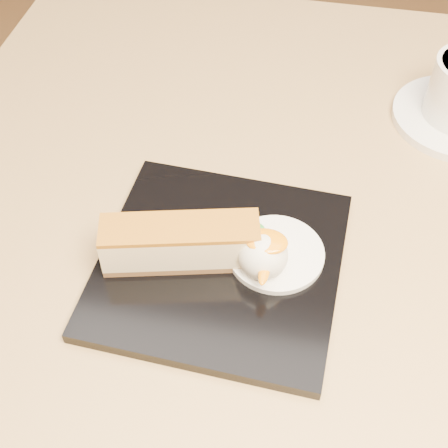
% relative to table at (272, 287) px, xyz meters
% --- Properties ---
extents(table, '(0.80, 0.80, 0.72)m').
position_rel_table_xyz_m(table, '(0.00, 0.00, 0.00)').
color(table, black).
rests_on(table, ground).
extents(dessert_plate, '(0.23, 0.23, 0.01)m').
position_rel_table_xyz_m(dessert_plate, '(-0.04, -0.10, 0.16)').
color(dessert_plate, black).
rests_on(dessert_plate, table).
extents(cheesecake, '(0.15, 0.07, 0.05)m').
position_rel_table_xyz_m(cheesecake, '(-0.08, -0.10, 0.19)').
color(cheesecake, brown).
rests_on(cheesecake, dessert_plate).
extents(cream_smear, '(0.09, 0.09, 0.01)m').
position_rel_table_xyz_m(cream_smear, '(0.01, -0.08, 0.17)').
color(cream_smear, white).
rests_on(cream_smear, dessert_plate).
extents(ice_cream_scoop, '(0.04, 0.04, 0.04)m').
position_rel_table_xyz_m(ice_cream_scoop, '(-0.00, -0.10, 0.19)').
color(ice_cream_scoop, white).
rests_on(ice_cream_scoop, cream_smear).
extents(mango_sauce, '(0.04, 0.03, 0.01)m').
position_rel_table_xyz_m(mango_sauce, '(-0.00, -0.10, 0.21)').
color(mango_sauce, orange).
rests_on(mango_sauce, ice_cream_scoop).
extents(mint_sprig, '(0.03, 0.02, 0.00)m').
position_rel_table_xyz_m(mint_sprig, '(-0.02, -0.06, 0.17)').
color(mint_sprig, green).
rests_on(mint_sprig, cream_smear).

